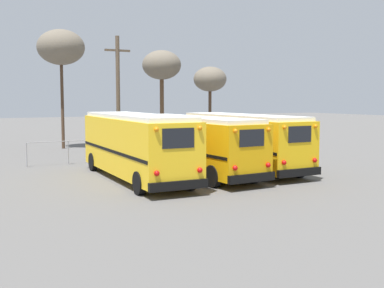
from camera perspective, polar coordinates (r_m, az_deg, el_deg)
name	(u,v)px	position (r m, az deg, el deg)	size (l,w,h in m)	color
ground_plane	(188,173)	(25.42, -0.49, -3.46)	(160.00, 160.00, 0.00)	#5B5956
school_bus_0	(136,144)	(23.42, -6.69, -0.01)	(2.86, 10.18, 3.17)	yellow
school_bus_1	(192,143)	(24.82, -0.02, 0.14)	(2.89, 10.30, 3.00)	#E5A00C
school_bus_2	(242,140)	(26.44, 5.99, 0.48)	(2.56, 9.58, 3.05)	yellow
utility_pole	(118,94)	(33.66, -8.76, 5.92)	(1.80, 0.28, 8.17)	brown
bare_tree_0	(61,48)	(39.17, -15.27, 10.94)	(3.63, 3.63, 9.23)	#473323
bare_tree_1	(162,66)	(40.40, -3.61, 9.20)	(3.22, 3.22, 7.89)	brown
bare_tree_2	(210,80)	(38.78, 2.15, 7.60)	(2.64, 2.64, 6.46)	#473323
fence_line	(142,145)	(31.00, -5.90, -0.07)	(14.33, 0.06, 1.42)	#939399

